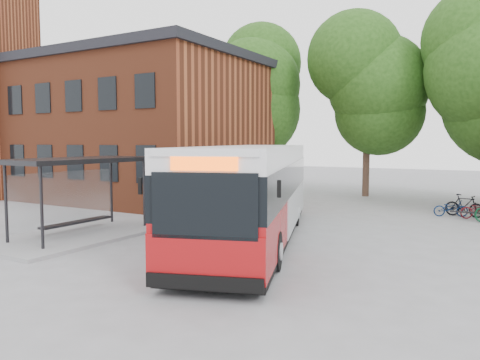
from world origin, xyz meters
The scene contains 9 objects.
ground centered at (0.00, 0.00, 0.00)m, with size 100.00×100.00×0.00m, color gray.
station_building centered at (-13.00, 9.00, 4.25)m, with size 18.40×10.40×8.50m, color brown, non-canonical shape.
bus_shelter centered at (-4.50, -1.00, 1.45)m, with size 3.60×7.00×2.90m, color black, non-canonical shape.
tree_0 centered at (-6.00, 16.00, 5.50)m, with size 7.92×7.92×11.00m, color #1D4111, non-canonical shape.
tree_1 centered at (1.00, 17.00, 5.20)m, with size 7.92×7.92×10.40m, color #1D4111, non-canonical shape.
city_bus centered at (1.24, 1.53, 1.65)m, with size 2.77×13.01×3.31m, color #9C0D10, non-canonical shape.
bicycle_0 centered at (6.64, 10.71, 0.40)m, with size 0.53×1.51×0.80m, color #061C43.
bicycle_1 centered at (7.18, 10.95, 0.52)m, with size 0.49×1.74×1.05m, color black.
bicycle_2 centered at (7.81, 10.62, 0.43)m, with size 0.56×1.62×0.85m, color #501117.
Camera 1 is at (8.93, -12.70, 3.44)m, focal length 35.00 mm.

